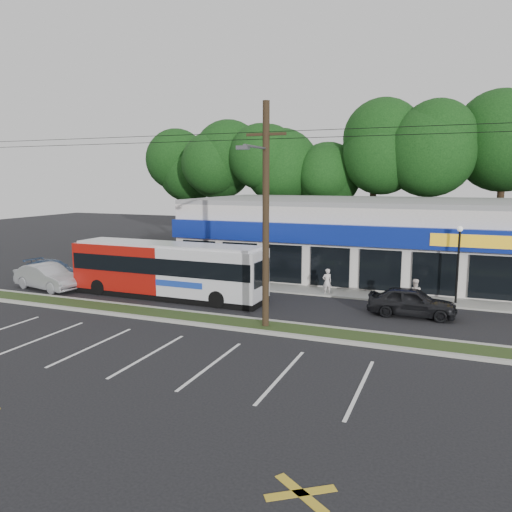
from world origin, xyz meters
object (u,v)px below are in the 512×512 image
object	(u,v)px
utility_pole	(262,209)
metrobus	(168,269)
car_blue	(53,269)
lamp_post	(458,256)
car_silver	(48,277)
pedestrian_a	(327,282)
pedestrian_b	(414,295)
car_dark	(412,302)

from	to	relation	value
utility_pole	metrobus	distance (m)	8.82
car_blue	metrobus	bearing A→B (deg)	-92.17
lamp_post	car_silver	xyz separation A→B (m)	(-23.22, -5.30, -1.89)
pedestrian_a	pedestrian_b	distance (m)	5.33
lamp_post	car_silver	bearing A→B (deg)	-167.14
lamp_post	car_dark	distance (m)	4.30
utility_pole	pedestrian_b	world-z (taller)	utility_pole
car_dark	pedestrian_a	bearing A→B (deg)	59.19
utility_pole	lamp_post	size ratio (longest dim) A/B	11.76
lamp_post	metrobus	world-z (taller)	lamp_post
metrobus	lamp_post	bearing A→B (deg)	16.24
car_dark	pedestrian_b	size ratio (longest dim) A/B	2.55
metrobus	car_blue	distance (m)	10.44
utility_pole	metrobus	size ratio (longest dim) A/B	4.31
utility_pole	car_dark	size ratio (longest dim) A/B	11.84
lamp_post	car_dark	bearing A→B (deg)	-121.88
utility_pole	car_silver	size ratio (longest dim) A/B	10.59
car_dark	pedestrian_a	size ratio (longest dim) A/B	2.74
pedestrian_b	utility_pole	bearing A→B (deg)	36.35
metrobus	utility_pole	bearing A→B (deg)	-26.09
car_silver	pedestrian_b	xyz separation A→B (m)	(21.22, 3.19, 0.05)
car_blue	utility_pole	bearing A→B (deg)	-99.38
car_dark	pedestrian_b	distance (m)	1.15
pedestrian_a	car_silver	bearing A→B (deg)	-18.92
metrobus	pedestrian_a	bearing A→B (deg)	26.31
utility_pole	car_blue	bearing A→B (deg)	162.79
car_dark	pedestrian_b	bearing A→B (deg)	-1.33
car_silver	metrobus	bearing A→B (deg)	-71.92
car_blue	pedestrian_a	world-z (taller)	pedestrian_a
car_blue	lamp_post	bearing A→B (deg)	-76.59
utility_pole	car_dark	bearing A→B (deg)	36.95
car_dark	car_silver	xyz separation A→B (m)	(-21.20, -2.05, 0.06)
car_dark	pedestrian_b	xyz separation A→B (m)	(0.02, 1.15, 0.11)
utility_pole	car_dark	distance (m)	9.01
utility_pole	car_silver	world-z (taller)	utility_pole
car_dark	car_silver	size ratio (longest dim) A/B	0.89
metrobus	pedestrian_a	xyz separation A→B (m)	(8.28, 4.00, -0.88)
utility_pole	pedestrian_b	distance (m)	9.61
car_silver	car_blue	bearing A→B (deg)	50.38
car_blue	pedestrian_b	bearing A→B (deg)	-81.22
car_silver	car_blue	world-z (taller)	car_silver
metrobus	car_blue	size ratio (longest dim) A/B	2.71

